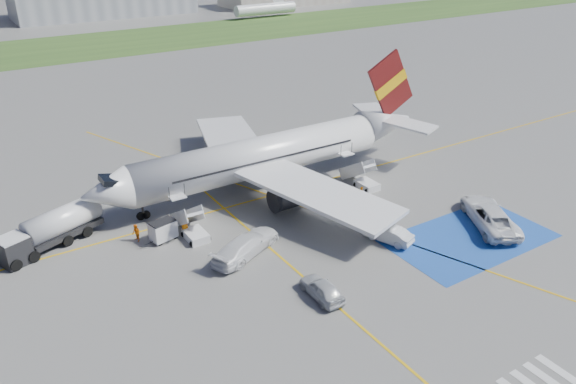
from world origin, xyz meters
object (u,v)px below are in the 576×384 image
at_px(belt_loader, 374,130).
at_px(van_white_a, 490,212).
at_px(car_silver_a, 322,289).
at_px(car_silver_b, 389,234).
at_px(airliner, 272,154).
at_px(fuel_tanker, 52,232).
at_px(van_white_b, 246,242).
at_px(gpu_cart, 163,231).

relative_size(belt_loader, van_white_a, 0.90).
bearing_deg(car_silver_a, car_silver_b, -158.99).
xyz_separation_m(airliner, fuel_tanker, (-21.25, -0.29, -2.15)).
height_order(belt_loader, van_white_b, van_white_b).
relative_size(fuel_tanker, van_white_b, 1.64).
bearing_deg(car_silver_a, fuel_tanker, -49.20).
xyz_separation_m(gpu_cart, car_silver_a, (6.53, -13.54, -0.10)).
height_order(belt_loader, car_silver_a, belt_loader).
height_order(airliner, fuel_tanker, airliner).
height_order(gpu_cart, car_silver_b, gpu_cart).
xyz_separation_m(van_white_a, van_white_b, (-20.29, 7.18, -0.14)).
bearing_deg(fuel_tanker, belt_loader, -11.59).
xyz_separation_m(fuel_tanker, van_white_a, (33.03, -16.90, -0.04)).
bearing_deg(belt_loader, fuel_tanker, 176.37).
relative_size(fuel_tanker, gpu_cart, 3.77).
bearing_deg(fuel_tanker, car_silver_a, -71.66).
height_order(gpu_cart, belt_loader, gpu_cart).
distance_m(car_silver_a, van_white_b, 8.12).
xyz_separation_m(car_silver_a, van_white_b, (-1.73, 7.92, 0.37)).
distance_m(belt_loader, van_white_b, 31.72).
bearing_deg(gpu_cart, car_silver_b, -45.99).
bearing_deg(belt_loader, van_white_b, -162.04).
distance_m(gpu_cart, van_white_a, 28.17).
distance_m(airliner, van_white_a, 20.96).
bearing_deg(van_white_b, van_white_a, -134.34).
bearing_deg(fuel_tanker, car_silver_b, -52.37).
distance_m(airliner, car_silver_a, 19.35).
bearing_deg(van_white_b, fuel_tanker, 27.83).
bearing_deg(van_white_a, gpu_cart, 2.27).
xyz_separation_m(fuel_tanker, van_white_b, (12.74, -9.71, -0.18)).
bearing_deg(belt_loader, car_silver_b, -140.86).
distance_m(belt_loader, car_silver_b, 26.59).
height_order(car_silver_b, van_white_a, van_white_a).
distance_m(car_silver_b, van_white_b, 11.85).
xyz_separation_m(car_silver_a, car_silver_b, (9.15, 3.26, -0.01)).
bearing_deg(car_silver_b, belt_loader, -148.22).
bearing_deg(van_white_b, gpu_cart, 15.65).
distance_m(gpu_cart, belt_loader, 33.73).
relative_size(airliner, fuel_tanker, 4.15).
distance_m(fuel_tanker, van_white_a, 37.10).
bearing_deg(car_silver_b, airliner, -101.25).
bearing_deg(belt_loader, van_white_a, -119.38).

